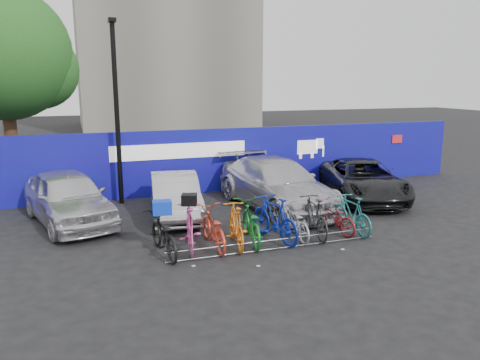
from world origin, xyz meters
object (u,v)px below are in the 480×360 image
tree (10,57)px  bike_3 (236,225)px  bike_9 (352,214)px  car_3 (363,180)px  bike_2 (213,228)px  bike_0 (163,235)px  bike_6 (294,221)px  car_0 (68,197)px  bike_4 (251,222)px  car_2 (276,184)px  lamppost (117,108)px  bike_5 (275,219)px  bike_8 (333,217)px  bike_rack (276,244)px  car_1 (175,196)px  bike_1 (190,227)px

tree → bike_3: tree is taller
bike_3 → bike_9: bike_3 is taller
car_3 → bike_2: 7.16m
tree → bike_0: tree is taller
bike_0 → bike_6: (3.54, 0.10, -0.06)m
car_0 → bike_4: (4.48, -3.38, -0.25)m
car_2 → lamppost: bearing=148.2°
bike_4 → bike_5: bearing=-179.8°
bike_0 → bike_8: bearing=175.6°
tree → car_3: (11.81, -6.86, -4.38)m
bike_2 → bike_3: (0.58, -0.12, 0.04)m
tree → bike_8: (8.84, -9.88, -4.62)m
bike_rack → car_2: (1.63, 3.73, 0.64)m
car_3 → tree: bearing=166.6°
bike_3 → car_1: bearing=-65.7°
car_1 → car_2: (3.39, -0.06, 0.14)m
bike_6 → bike_2: bearing=-0.4°
bike_3 → bike_5: (1.10, 0.06, 0.05)m
bike_0 → bike_3: (1.86, -0.01, 0.04)m
car_3 → lamppost: bearing=-178.3°
tree → bike_4: tree is taller
car_0 → tree: bearing=90.9°
bike_rack → bike_4: size_ratio=2.72×
bike_8 → car_1: bearing=-49.5°
bike_rack → bike_5: bike_5 is taller
tree → bike_2: (5.34, -9.92, -4.56)m
lamppost → car_0: (-1.68, -1.84, -2.48)m
bike_1 → bike_2: (0.59, -0.03, -0.07)m
lamppost → bike_6: (4.03, -5.27, -2.82)m
bike_5 → bike_8: (1.83, 0.10, -0.16)m
car_0 → bike_9: (7.41, -3.56, -0.26)m
car_1 → bike_5: bearing=-49.9°
bike_4 → bike_5: bike_5 is taller
bike_1 → car_1: bearing=-85.0°
tree → lamppost: tree is taller
car_3 → bike_4: car_3 is taller
car_2 → bike_0: 5.34m
bike_0 → bike_1: size_ratio=1.02×
bike_6 → bike_9: bearing=175.4°
bike_9 → bike_rack: bearing=10.5°
bike_2 → bike_5: 1.68m
bike_1 → bike_6: bearing=-170.9°
tree → lamppost: 6.14m
car_2 → bike_rack: bearing=-120.2°
bike_3 → bike_8: bearing=-168.4°
bike_1 → bike_3: bearing=-177.5°
bike_2 → car_1: bearing=-83.9°
car_0 → bike_8: car_0 is taller
tree → bike_6: tree is taller
bike_3 → car_2: bearing=-120.3°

